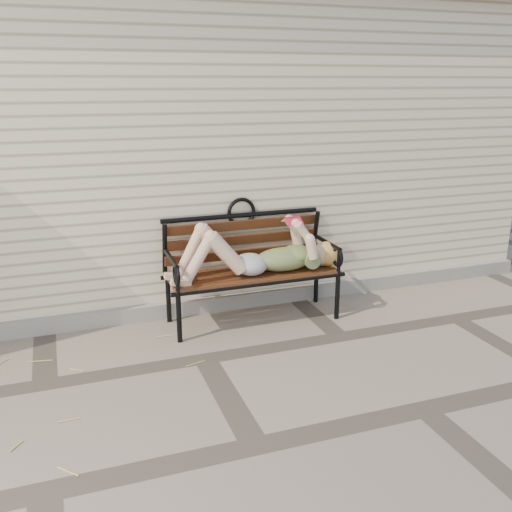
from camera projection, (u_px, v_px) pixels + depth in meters
name	position (u px, v px, depth m)	size (l,w,h in m)	color
ground	(205.00, 359.00, 4.71)	(80.00, 80.00, 0.00)	gray
house_wall	(139.00, 140.00, 6.97)	(8.00, 4.00, 3.00)	beige
foundation_strip	(180.00, 308.00, 5.56)	(8.00, 0.10, 0.15)	gray
garden_bench	(250.00, 254.00, 5.38)	(1.74, 0.69, 1.13)	black
reading_woman	(256.00, 254.00, 5.25)	(1.65, 0.37, 0.52)	#0B3C4E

